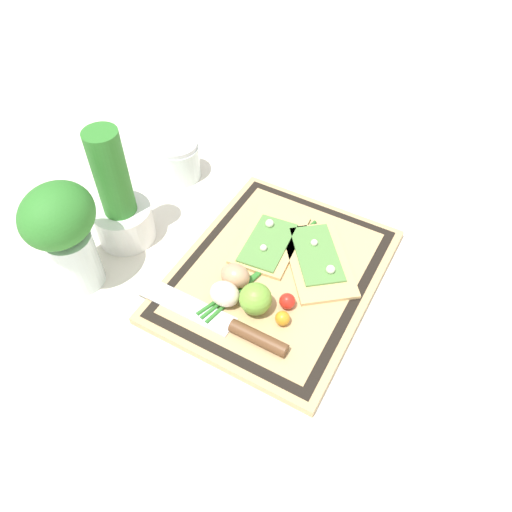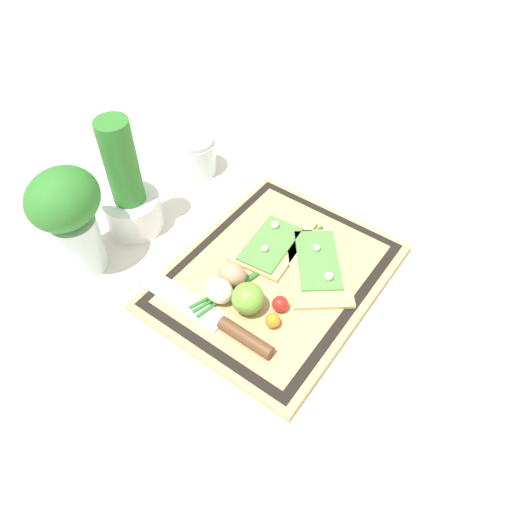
{
  "view_description": "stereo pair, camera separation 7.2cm",
  "coord_description": "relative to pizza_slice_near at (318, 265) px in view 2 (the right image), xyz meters",
  "views": [
    {
      "loc": [
        -0.51,
        -0.24,
        0.71
      ],
      "look_at": [
        0.0,
        0.04,
        0.04
      ],
      "focal_mm": 35.0,
      "sensor_mm": 36.0,
      "label": 1
    },
    {
      "loc": [
        -0.48,
        -0.3,
        0.71
      ],
      "look_at": [
        0.0,
        0.04,
        0.04
      ],
      "focal_mm": 35.0,
      "sensor_mm": 36.0,
      "label": 2
    }
  ],
  "objects": [
    {
      "name": "scallion_bunch",
      "position": [
        -0.06,
        0.08,
        -0.0
      ],
      "size": [
        0.3,
        0.11,
        0.01
      ],
      "color": "#2D7528",
      "rests_on": "cutting_board"
    },
    {
      "name": "cherry_tomato_yellow",
      "position": [
        -0.15,
        -0.0,
        0.01
      ],
      "size": [
        0.02,
        0.02,
        0.02
      ],
      "primitive_type": "sphere",
      "color": "orange",
      "rests_on": "cutting_board"
    },
    {
      "name": "egg_pink",
      "position": [
        -0.16,
        0.1,
        0.02
      ],
      "size": [
        0.04,
        0.05,
        0.04
      ],
      "primitive_type": "ellipsoid",
      "color": "beige",
      "rests_on": "cutting_board"
    },
    {
      "name": "herb_pot",
      "position": [
        -0.11,
        0.36,
        0.06
      ],
      "size": [
        0.11,
        0.11,
        0.24
      ],
      "color": "white",
      "rests_on": "ground_plane"
    },
    {
      "name": "sauce_jar",
      "position": [
        0.1,
        0.37,
        0.01
      ],
      "size": [
        0.09,
        0.09,
        0.09
      ],
      "color": "silver",
      "rests_on": "ground_plane"
    },
    {
      "name": "pizza_slice_near",
      "position": [
        0.0,
        0.0,
        0.0
      ],
      "size": [
        0.21,
        0.19,
        0.02
      ],
      "color": "tan",
      "rests_on": "cutting_board"
    },
    {
      "name": "herb_glass",
      "position": [
        -0.23,
        0.36,
        0.1
      ],
      "size": [
        0.13,
        0.11,
        0.21
      ],
      "color": "silver",
      "rests_on": "ground_plane"
    },
    {
      "name": "pizza_slice_far",
      "position": [
        -0.0,
        0.1,
        0.0
      ],
      "size": [
        0.18,
        0.12,
        0.02
      ],
      "color": "tan",
      "rests_on": "cutting_board"
    },
    {
      "name": "cherry_tomato_red",
      "position": [
        -0.12,
        0.0,
        0.01
      ],
      "size": [
        0.03,
        0.03,
        0.03
      ],
      "primitive_type": "sphere",
      "color": "red",
      "rests_on": "cutting_board"
    },
    {
      "name": "cutting_board",
      "position": [
        -0.06,
        0.06,
        -0.02
      ],
      "size": [
        0.42,
        0.34,
        0.02
      ],
      "color": "tan",
      "rests_on": "ground_plane"
    },
    {
      "name": "knife",
      "position": [
        -0.2,
        0.06,
        0.0
      ],
      "size": [
        0.04,
        0.29,
        0.02
      ],
      "color": "silver",
      "rests_on": "cutting_board"
    },
    {
      "name": "ground_plane",
      "position": [
        -0.06,
        0.06,
        -0.02
      ],
      "size": [
        6.0,
        6.0,
        0.0
      ],
      "primitive_type": "plane",
      "color": "silver"
    },
    {
      "name": "lime",
      "position": [
        -0.15,
        0.05,
        0.02
      ],
      "size": [
        0.06,
        0.06,
        0.06
      ],
      "primitive_type": "sphere",
      "color": "#70A838",
      "rests_on": "cutting_board"
    },
    {
      "name": "egg_brown",
      "position": [
        -0.12,
        0.11,
        0.02
      ],
      "size": [
        0.04,
        0.05,
        0.04
      ],
      "primitive_type": "ellipsoid",
      "color": "tan",
      "rests_on": "cutting_board"
    }
  ]
}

